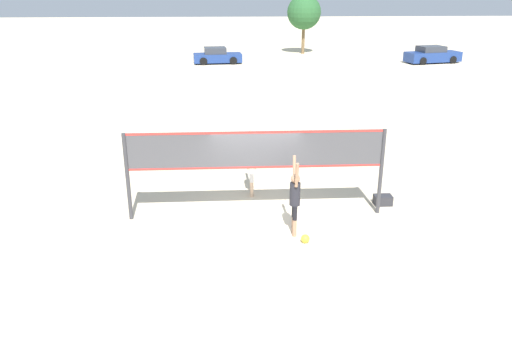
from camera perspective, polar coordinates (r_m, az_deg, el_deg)
name	(u,v)px	position (r m, az deg, el deg)	size (l,w,h in m)	color
ground_plane	(256,216)	(14.58, 0.00, -5.17)	(200.00, 200.00, 0.00)	beige
volleyball_net	(256,157)	(13.89, 0.00, 1.60)	(7.29, 0.11, 2.55)	#38383D
player_spiker	(295,196)	(13.08, 4.47, -2.90)	(0.28, 0.71, 2.14)	tan
player_blocker	(252,161)	(15.53, -0.52, 1.09)	(0.28, 0.71, 2.19)	beige
volleyball	(305,239)	(13.13, 5.65, -7.76)	(0.22, 0.22, 0.22)	yellow
gear_bag	(383,200)	(15.71, 14.29, -3.28)	(0.53, 0.35, 0.30)	#2D2D33
parked_car_near	(217,56)	(44.14, -4.48, 12.90)	(4.24, 2.25, 1.36)	navy
parked_car_mid	(432,55)	(46.79, 19.50, 12.31)	(5.00, 2.69, 1.45)	navy
tree_left_cluster	(304,12)	(50.51, 5.51, 17.55)	(3.26, 3.26, 5.55)	brown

